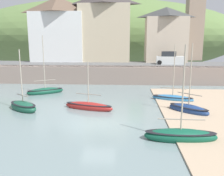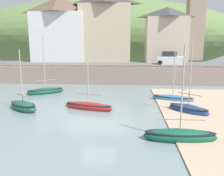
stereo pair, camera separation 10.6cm
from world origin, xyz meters
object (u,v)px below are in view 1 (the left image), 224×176
Objects in this scene: sailboat_tall_mast at (23,106)px; church_with_spire at (195,12)px; sailboat_blue_trim at (89,106)px; sailboat_nearest_shore at (188,109)px; waterfront_building_right at (166,34)px; waterfront_building_centre at (105,27)px; waterfront_building_left at (59,29)px; motorboat_with_cabin at (45,91)px; parked_car_near_slipway at (170,59)px; fishing_boat_green at (180,135)px; sailboat_far_left at (173,98)px.

church_with_spire is at bearing 87.27° from sailboat_tall_mast.
sailboat_blue_trim is 8.58m from sailboat_nearest_shore.
waterfront_building_right is at bearing 91.26° from sailboat_tall_mast.
waterfront_building_centre is 1.90× the size of sailboat_nearest_shore.
waterfront_building_right is 1.63× the size of sailboat_tall_mast.
waterfront_building_left reaches higher than motorboat_with_cabin.
waterfront_building_right is 27.66m from sailboat_tall_mast.
sailboat_tall_mast is 0.82× the size of motorboat_with_cabin.
waterfront_building_right is at bearing 128.59° from sailboat_nearest_shore.
waterfront_building_right is 5.84m from parked_car_near_slipway.
waterfront_building_centre is 29.75m from fishing_boat_green.
waterfront_building_centre reaches higher than parked_car_near_slipway.
waterfront_building_left is 25.28m from sailboat_far_left.
waterfront_building_left is 28.68m from sailboat_nearest_shore.
church_with_spire is (23.77, 4.00, 3.10)m from waterfront_building_left.
motorboat_with_cabin is at bearing -109.89° from waterfront_building_centre.
sailboat_nearest_shore is at bearing -67.65° from waterfront_building_centre.
fishing_boat_green is (14.99, -27.80, -7.52)m from waterfront_building_left.
fishing_boat_green is at bearing -78.47° from sailboat_far_left.
sailboat_far_left is at bearing 41.78° from sailboat_blue_trim.
waterfront_building_left is at bearing 169.80° from parked_car_near_slipway.
sailboat_nearest_shore is at bearing -93.14° from waterfront_building_right.
church_with_spire reaches higher than waterfront_building_right.
motorboat_with_cabin is at bearing 136.41° from fishing_boat_green.
sailboat_blue_trim is (8.35, -21.42, -7.55)m from waterfront_building_left.
sailboat_far_left is 13.67m from parked_car_near_slipway.
waterfront_building_right reaches higher than sailboat_nearest_shore.
waterfront_building_left is 18.14m from waterfront_building_right.
sailboat_far_left reaches higher than sailboat_blue_trim.
sailboat_far_left is at bearing -64.50° from waterfront_building_centre.
waterfront_building_right is at bearing 0.00° from waterfront_building_left.
waterfront_building_centre reaches higher than sailboat_blue_trim.
sailboat_tall_mast is (-5.22, -21.99, -7.85)m from waterfront_building_centre.
fishing_boat_green is (-1.37, -10.08, 0.05)m from sailboat_far_left.
waterfront_building_centre is 1.69× the size of motorboat_with_cabin.
church_with_spire is (5.66, 4.00, 4.00)m from waterfront_building_right.
sailboat_nearest_shore is at bearing 36.63° from sailboat_tall_mast.
sailboat_tall_mast reaches higher than sailboat_blue_trim.
parked_car_near_slipway is at bearing 127.65° from sailboat_nearest_shore.
sailboat_far_left is 0.96× the size of sailboat_nearest_shore.
church_with_spire is at bearing 9.57° from motorboat_with_cabin.
sailboat_blue_trim is (0.45, -21.42, -7.89)m from waterfront_building_centre.
motorboat_with_cabin is at bearing -138.02° from church_with_spire.
parked_car_near_slipway is (0.04, -4.50, -3.72)m from waterfront_building_right.
church_with_spire is at bearing 60.26° from parked_car_near_slipway.
waterfront_building_centre reaches higher than fishing_boat_green.
parked_car_near_slipway is at bearing 76.92° from sailboat_blue_trim.
church_with_spire is 34.66m from fishing_boat_green.
waterfront_building_centre is 23.92m from sailboat_tall_mast.
church_with_spire is at bearing 9.55° from waterfront_building_left.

